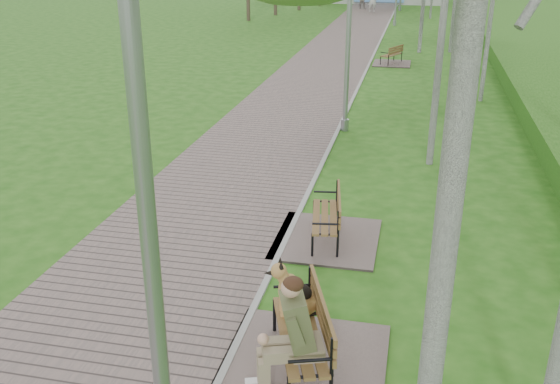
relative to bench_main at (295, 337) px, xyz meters
The scene contains 8 objects.
walkway 19.80m from the bench_main, 97.51° to the left, with size 3.50×67.00×0.04m, color #6B5C56.
kerb 19.65m from the bench_main, 92.45° to the left, with size 0.10×67.00×0.05m, color #999993.
bench_main is the anchor object (origin of this frame).
bench_second 3.67m from the bench_main, 92.72° to the left, with size 1.79×1.99×1.10m.
bench_third 20.83m from the bench_main, 89.86° to the left, with size 1.56×1.73×0.96m.
lamp_post_near 3.34m from the bench_main, 104.31° to the right, with size 0.22×0.22×5.81m.
lamp_post_second 10.74m from the bench_main, 93.63° to the left, with size 0.22×0.22×5.59m.
pedestrian_near 40.83m from the bench_main, 93.38° to the left, with size 0.61×0.40×1.66m, color silver.
Camera 1 is at (2.03, -4.31, 4.95)m, focal length 40.00 mm.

